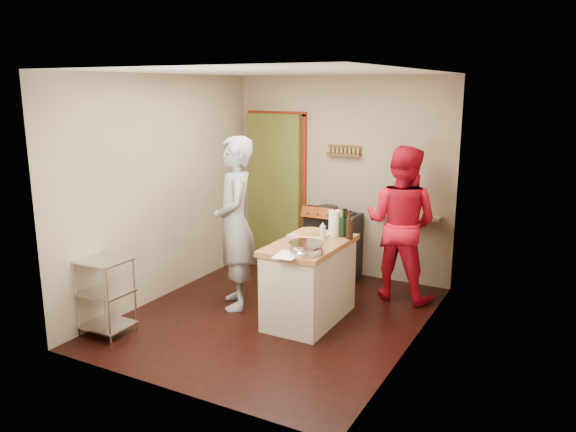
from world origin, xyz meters
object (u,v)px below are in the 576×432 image
object	(u,v)px
person_stripe	(235,224)
stove	(333,246)
wire_shelving	(105,293)
island	(310,279)
person_red	(401,223)

from	to	relation	value
person_stripe	stove	bearing A→B (deg)	118.28
wire_shelving	island	bearing A→B (deg)	38.33
island	person_red	distance (m)	1.35
island	person_red	bearing A→B (deg)	59.97
wire_shelving	person_red	distance (m)	3.34
stove	wire_shelving	world-z (taller)	stove
island	person_stripe	world-z (taller)	person_stripe
wire_shelving	person_stripe	xyz separation A→B (m)	(0.73, 1.26, 0.53)
stove	person_red	xyz separation A→B (m)	(0.95, -0.22, 0.45)
wire_shelving	person_red	world-z (taller)	person_red
person_stripe	person_red	world-z (taller)	person_stripe
wire_shelving	person_stripe	size ratio (longest dim) A/B	0.41
stove	person_red	bearing A→B (deg)	-13.22
stove	wire_shelving	distance (m)	2.94
island	wire_shelving	bearing A→B (deg)	-141.67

